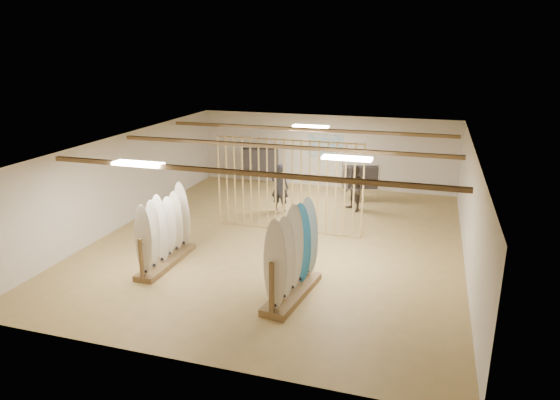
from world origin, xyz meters
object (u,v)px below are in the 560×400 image
(rack_right, at_px, (293,267))
(clothing_rack_b, at_px, (361,177))
(shopper_a, at_px, (280,184))
(rack_left, at_px, (165,241))
(shopper_b, at_px, (354,186))
(clothing_rack_a, at_px, (260,160))

(rack_right, bearing_deg, clothing_rack_b, 94.97)
(rack_right, bearing_deg, shopper_a, 117.70)
(rack_left, xyz_separation_m, shopper_a, (1.52, 4.91, 0.30))
(clothing_rack_b, relative_size, shopper_b, 0.78)
(rack_left, height_order, shopper_a, shopper_a)
(clothing_rack_a, relative_size, shopper_a, 0.84)
(rack_right, xyz_separation_m, shopper_a, (-2.02, 5.63, 0.22))
(clothing_rack_b, bearing_deg, rack_right, -107.53)
(shopper_b, bearing_deg, shopper_a, -118.15)
(shopper_b, bearing_deg, rack_right, -48.99)
(rack_right, bearing_deg, rack_left, 176.47)
(shopper_a, bearing_deg, shopper_b, -160.06)
(clothing_rack_a, bearing_deg, rack_left, -104.77)
(rack_left, relative_size, clothing_rack_b, 1.67)
(rack_left, distance_m, clothing_rack_b, 7.83)
(rack_left, xyz_separation_m, clothing_rack_b, (3.93, 6.77, 0.26))
(rack_left, height_order, clothing_rack_b, rack_left)
(rack_left, bearing_deg, shopper_a, 73.25)
(rack_left, xyz_separation_m, rack_right, (3.54, -0.72, 0.08))
(rack_left, bearing_deg, shopper_b, 56.10)
(clothing_rack_a, distance_m, clothing_rack_b, 4.24)
(shopper_a, height_order, shopper_b, shopper_a)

